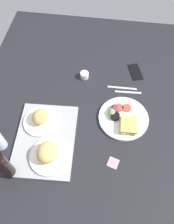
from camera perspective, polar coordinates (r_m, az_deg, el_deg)
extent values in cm
cube|color=black|center=(135.09, 1.15, -2.07)|extent=(190.00, 150.00, 3.00)
cube|color=#9EA0A3|center=(129.04, -10.58, -6.85)|extent=(46.85, 35.57, 1.60)
cylinder|color=white|center=(123.14, -9.49, -11.08)|extent=(21.65, 21.65, 1.40)
ellipsoid|color=#DBB266|center=(118.89, -10.17, -10.06)|extent=(12.31, 10.63, 8.40)
cylinder|color=white|center=(133.04, -11.77, -2.39)|extent=(19.67, 19.67, 1.40)
ellipsoid|color=tan|center=(129.82, -11.92, -1.20)|extent=(10.15, 8.76, 6.92)
cylinder|color=white|center=(134.87, 9.29, -1.53)|extent=(29.71, 29.71, 1.60)
cube|color=tan|center=(130.95, 10.41, -3.58)|extent=(11.27, 9.33, 1.40)
cube|color=#B2C66B|center=(129.90, 10.49, -3.34)|extent=(12.24, 10.57, 1.00)
cube|color=tan|center=(128.86, 10.58, -3.09)|extent=(11.23, 9.28, 1.40)
cylinder|color=#D14738|center=(137.51, 10.12, 1.04)|extent=(5.60, 5.60, 0.80)
cylinder|color=#D14738|center=(136.86, 8.14, 1.12)|extent=(5.60, 5.60, 0.80)
cylinder|color=black|center=(132.13, 7.19, -1.06)|extent=(5.20, 5.20, 3.00)
cylinder|color=#EFEACC|center=(131.19, 7.24, -0.82)|extent=(4.26, 4.26, 0.60)
ellipsoid|color=#729E4C|center=(132.93, 6.44, -0.08)|extent=(6.00, 4.80, 3.60)
ellipsoid|color=#6B2D47|center=(134.40, 7.03, 0.83)|extent=(6.00, 4.80, 3.60)
cylinder|color=black|center=(117.52, -20.51, -12.81)|extent=(6.40, 6.40, 22.44)
cylinder|color=silver|center=(150.77, -0.65, 9.41)|extent=(5.60, 5.60, 4.00)
cube|color=#B7B7BC|center=(146.61, 10.44, 5.02)|extent=(2.33, 17.05, 0.50)
cube|color=#B7B7BC|center=(148.09, 8.95, 6.14)|extent=(1.84, 19.03, 0.50)
cube|color=black|center=(158.32, 12.27, 10.02)|extent=(15.91, 11.26, 0.80)
cube|color=pink|center=(123.50, 6.71, -12.76)|extent=(6.92, 6.92, 0.12)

